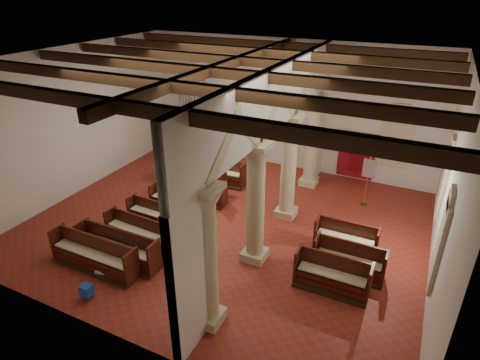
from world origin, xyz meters
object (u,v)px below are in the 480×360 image
at_px(lectern, 214,154).
at_px(aisle_pew_0, 332,279).
at_px(processional_banner, 366,188).
at_px(nave_pew_0, 95,259).
at_px(pipe_organ, 199,128).

distance_m(lectern, aisle_pew_0, 10.01).
xyz_separation_m(lectern, aisle_pew_0, (7.59, -6.52, -0.13)).
distance_m(lectern, processional_banner, 7.60).
relative_size(nave_pew_0, aisle_pew_0, 1.41).
bearing_deg(pipe_organ, processional_banner, -11.40).
xyz_separation_m(lectern, processional_banner, (7.53, -0.94, 0.25)).
bearing_deg(processional_banner, aisle_pew_0, -84.28).
xyz_separation_m(processional_banner, aisle_pew_0, (0.06, -5.58, -0.38)).
relative_size(lectern, aisle_pew_0, 0.57).
height_order(processional_banner, aisle_pew_0, processional_banner).
relative_size(processional_banner, aisle_pew_0, 0.99).
bearing_deg(nave_pew_0, processional_banner, 48.94).
height_order(processional_banner, nave_pew_0, processional_banner).
distance_m(pipe_organ, processional_banner, 9.07).
relative_size(processional_banner, nave_pew_0, 0.70).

